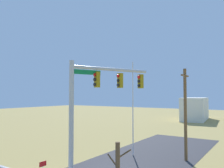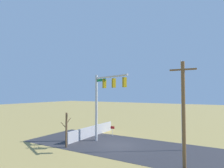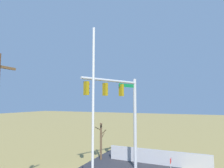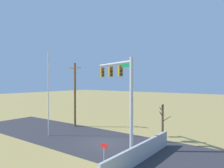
% 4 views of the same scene
% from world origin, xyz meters
% --- Properties ---
extents(ground_plane, '(160.00, 160.00, 0.00)m').
position_xyz_m(ground_plane, '(0.00, 0.00, 0.00)').
color(ground_plane, '#9E894C').
extents(road_surface, '(28.00, 8.00, 0.01)m').
position_xyz_m(road_surface, '(-4.00, 0.00, 0.01)').
color(road_surface, '#2D2D33').
rests_on(road_surface, ground_plane).
extents(sidewalk_corner, '(6.00, 6.00, 0.01)m').
position_xyz_m(sidewalk_corner, '(3.98, -0.45, 0.00)').
color(sidewalk_corner, '#B7B5AD').
rests_on(sidewalk_corner, ground_plane).
extents(retaining_fence, '(0.20, 8.96, 1.27)m').
position_xyz_m(retaining_fence, '(4.66, -1.97, 0.63)').
color(retaining_fence, '#A8A8AD').
rests_on(retaining_fence, ground_plane).
extents(signal_mast, '(5.26, 2.47, 7.53)m').
position_xyz_m(signal_mast, '(1.59, 0.16, 5.25)').
color(signal_mast, '#B2B5BA').
rests_on(signal_mast, ground_plane).
extents(flagpole, '(0.10, 0.10, 8.66)m').
position_xyz_m(flagpole, '(-6.28, -1.50, 4.33)').
color(flagpole, silver).
rests_on(flagpole, ground_plane).
extents(utility_pole, '(1.90, 0.26, 7.80)m').
position_xyz_m(utility_pole, '(-7.22, 3.07, 4.06)').
color(utility_pole, brown).
rests_on(utility_pole, ground_plane).
extents(bare_tree, '(1.27, 1.02, 3.47)m').
position_xyz_m(bare_tree, '(4.02, 3.33, 1.80)').
color(bare_tree, brown).
rests_on(bare_tree, ground_plane).
extents(open_sign, '(0.56, 0.04, 1.22)m').
position_xyz_m(open_sign, '(2.52, -3.38, 0.91)').
color(open_sign, silver).
rests_on(open_sign, ground_plane).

